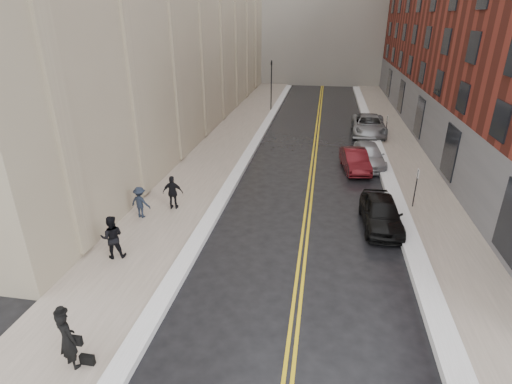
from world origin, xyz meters
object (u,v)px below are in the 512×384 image
at_px(pedestrian_b, 140,202).
at_px(pedestrian_c, 173,192).
at_px(pedestrian_a, 112,237).
at_px(car_maroon, 355,160).
at_px(car_silver_far, 369,125).
at_px(pedestrian_main, 67,339).
at_px(car_black, 381,213).
at_px(car_silver_near, 368,155).

xyz_separation_m(pedestrian_b, pedestrian_c, (1.24, 1.20, 0.09)).
distance_m(pedestrian_a, pedestrian_c, 4.84).
height_order(car_maroon, car_silver_far, car_silver_far).
height_order(car_maroon, pedestrian_a, pedestrian_a).
bearing_deg(pedestrian_main, car_black, -109.65).
xyz_separation_m(car_silver_far, pedestrian_c, (-11.15, -16.69, 0.22)).
xyz_separation_m(car_maroon, pedestrian_c, (-9.55, -7.75, 0.36)).
height_order(car_black, car_silver_near, car_black).
xyz_separation_m(pedestrian_main, pedestrian_c, (-0.75, 10.20, -0.06)).
relative_size(pedestrian_b, pedestrian_c, 0.89).
xyz_separation_m(pedestrian_main, pedestrian_a, (-1.55, 5.42, -0.02)).
bearing_deg(car_black, pedestrian_c, 178.04).
bearing_deg(pedestrian_main, car_silver_near, -93.55).
bearing_deg(car_black, car_silver_far, 84.91).
height_order(car_maroon, pedestrian_c, pedestrian_c).
bearing_deg(car_black, car_maroon, 93.60).
bearing_deg(car_silver_far, pedestrian_c, -122.46).
distance_m(pedestrian_a, pedestrian_b, 3.60).
xyz_separation_m(car_maroon, car_silver_near, (0.93, 1.18, 0.00)).
bearing_deg(car_maroon, pedestrian_a, -137.57).
bearing_deg(pedestrian_a, car_black, -177.73).
distance_m(pedestrian_main, pedestrian_b, 9.22).
bearing_deg(pedestrian_c, pedestrian_main, 87.34).
relative_size(car_silver_near, pedestrian_main, 2.47).
bearing_deg(car_silver_far, car_black, -91.47).
distance_m(car_black, pedestrian_c, 10.35).
distance_m(car_black, pedestrian_a, 12.16).
height_order(pedestrian_a, pedestrian_b, pedestrian_a).
relative_size(car_black, car_silver_near, 0.92).
bearing_deg(pedestrian_b, car_maroon, -130.33).
distance_m(car_maroon, pedestrian_b, 14.02).
xyz_separation_m(car_black, pedestrian_c, (-10.35, -0.07, 0.30)).
relative_size(car_maroon, pedestrian_c, 2.31).
xyz_separation_m(car_silver_far, pedestrian_b, (-12.39, -17.89, 0.12)).
bearing_deg(pedestrian_a, pedestrian_b, -104.26).
relative_size(car_maroon, pedestrian_main, 2.17).
height_order(car_black, pedestrian_a, pedestrian_a).
bearing_deg(car_silver_far, car_silver_near, -93.60).
bearing_deg(car_silver_far, pedestrian_b, -123.41).
bearing_deg(pedestrian_main, pedestrian_c, -62.38).
bearing_deg(pedestrian_b, pedestrian_a, 106.93).
xyz_separation_m(car_silver_near, pedestrian_main, (-9.74, -19.12, 0.42)).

